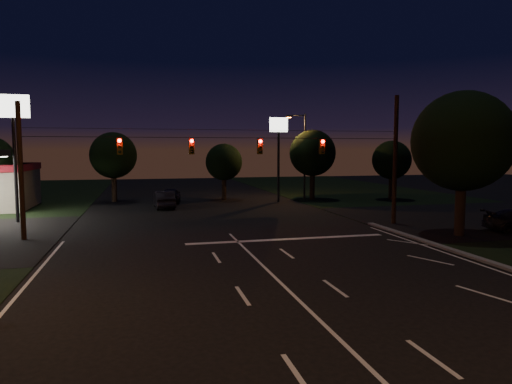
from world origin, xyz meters
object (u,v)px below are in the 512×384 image
object	(u,v)px
utility_pole_right	(393,224)
tree_right_near	(461,143)
car_oncoming_b	(164,200)
car_oncoming_a	(171,195)

from	to	relation	value
utility_pole_right	tree_right_near	distance (m)	7.61
tree_right_near	utility_pole_right	bearing A→B (deg)	107.53
tree_right_near	car_oncoming_b	xyz separation A→B (m)	(-16.92, 17.75, -4.92)
car_oncoming_a	car_oncoming_b	bearing A→B (deg)	84.88
utility_pole_right	car_oncoming_a	xyz separation A→B (m)	(-14.52, 16.91, 0.75)
utility_pole_right	car_oncoming_a	size ratio (longest dim) A/B	2.06
utility_pole_right	car_oncoming_a	distance (m)	22.30
tree_right_near	car_oncoming_b	world-z (taller)	tree_right_near
car_oncoming_b	utility_pole_right	bearing A→B (deg)	136.52
tree_right_near	car_oncoming_a	bearing A→B (deg)	126.43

